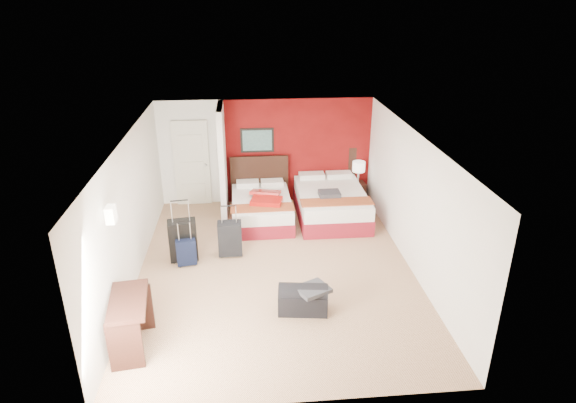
{
  "coord_description": "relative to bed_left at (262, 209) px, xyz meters",
  "views": [
    {
      "loc": [
        -0.49,
        -7.85,
        4.75
      ],
      "look_at": [
        0.3,
        0.8,
        1.0
      ],
      "focal_mm": 30.45,
      "sensor_mm": 36.0,
      "label": 1
    }
  ],
  "objects": [
    {
      "name": "entry_door",
      "position": [
        -1.58,
        1.13,
        0.75
      ],
      "size": [
        0.82,
        0.06,
        2.05
      ],
      "primitive_type": "cube",
      "color": "silver",
      "rests_on": "ground"
    },
    {
      "name": "bed_right",
      "position": [
        1.57,
        0.06,
        0.04
      ],
      "size": [
        1.5,
        2.14,
        0.64
      ],
      "primitive_type": "cube",
      "rotation": [
        0.0,
        0.0,
        -0.0
      ],
      "color": "white",
      "rests_on": "ground"
    },
    {
      "name": "suitcase_navy",
      "position": [
        -1.48,
        -1.79,
        -0.03
      ],
      "size": [
        0.39,
        0.28,
        0.5
      ],
      "primitive_type": "cube",
      "rotation": [
        0.0,
        0.0,
        0.18
      ],
      "color": "black",
      "rests_on": "ground"
    },
    {
      "name": "jacket_bundle",
      "position": [
        1.47,
        -0.24,
        0.42
      ],
      "size": [
        0.46,
        0.37,
        0.11
      ],
      "primitive_type": "cube",
      "rotation": [
        0.0,
        0.0,
        0.01
      ],
      "color": "#3D3C42",
      "rests_on": "bed_right"
    },
    {
      "name": "red_suitcase_open",
      "position": [
        0.1,
        -0.1,
        0.33
      ],
      "size": [
        0.84,
        1.02,
        0.11
      ],
      "primitive_type": "cube",
      "rotation": [
        0.0,
        0.0,
        -0.24
      ],
      "color": "#B6150F",
      "rests_on": "bed_left"
    },
    {
      "name": "bed_left",
      "position": [
        0.0,
        0.0,
        0.0
      ],
      "size": [
        1.33,
        1.88,
        0.56
      ],
      "primitive_type": "cube",
      "rotation": [
        0.0,
        0.0,
        0.01
      ],
      "color": "white",
      "rests_on": "ground"
    },
    {
      "name": "jacket_draped",
      "position": [
        0.67,
        -3.47,
        0.15
      ],
      "size": [
        0.62,
        0.59,
        0.06
      ],
      "primitive_type": "cube",
      "rotation": [
        0.0,
        0.0,
        0.47
      ],
      "color": "#36363B",
      "rests_on": "duffel_bag"
    },
    {
      "name": "red_accent_panel",
      "position": [
        0.92,
        1.16,
        0.97
      ],
      "size": [
        3.5,
        0.04,
        2.5
      ],
      "primitive_type": "cube",
      "color": "maroon",
      "rests_on": "ground"
    },
    {
      "name": "desk",
      "position": [
        -2.01,
        -4.09,
        0.14
      ],
      "size": [
        0.63,
        1.06,
        0.84
      ],
      "primitive_type": "cube",
      "rotation": [
        0.0,
        0.0,
        0.13
      ],
      "color": "black",
      "rests_on": "ground"
    },
    {
      "name": "suitcase_charcoal",
      "position": [
        -0.67,
        -1.49,
        0.06
      ],
      "size": [
        0.46,
        0.29,
        0.67
      ],
      "primitive_type": "cube",
      "rotation": [
        0.0,
        0.0,
        0.01
      ],
      "color": "black",
      "rests_on": "ground"
    },
    {
      "name": "partition_wall",
      "position": [
        -0.83,
        0.54,
        0.97
      ],
      "size": [
        0.12,
        1.2,
        2.5
      ],
      "primitive_type": "cube",
      "color": "silver",
      "rests_on": "ground"
    },
    {
      "name": "nightstand",
      "position": [
        2.36,
        0.86,
        -0.03
      ],
      "size": [
        0.38,
        0.38,
        0.5
      ],
      "primitive_type": "cube",
      "rotation": [
        0.0,
        0.0,
        0.07
      ],
      "color": "black",
      "rests_on": "ground"
    },
    {
      "name": "suitcase_black",
      "position": [
        -1.55,
        -1.58,
        0.11
      ],
      "size": [
        0.56,
        0.39,
        0.78
      ],
      "primitive_type": "cube",
      "rotation": [
        0.0,
        0.0,
        0.14
      ],
      "color": "black",
      "rests_on": "ground"
    },
    {
      "name": "ground",
      "position": [
        0.17,
        -2.07,
        -0.28
      ],
      "size": [
        6.5,
        6.5,
        0.0
      ],
      "primitive_type": "plane",
      "color": "tan",
      "rests_on": "ground"
    },
    {
      "name": "room_walls",
      "position": [
        -1.23,
        -0.65,
        0.98
      ],
      "size": [
        5.02,
        6.52,
        2.5
      ],
      "color": "white",
      "rests_on": "ground"
    },
    {
      "name": "table_lamp",
      "position": [
        2.36,
        0.86,
        0.49
      ],
      "size": [
        0.31,
        0.31,
        0.53
      ],
      "primitive_type": "cylinder",
      "rotation": [
        0.0,
        0.0,
        -0.05
      ],
      "color": "white",
      "rests_on": "nightstand"
    },
    {
      "name": "duffel_bag",
      "position": [
        0.52,
        -3.42,
        -0.08
      ],
      "size": [
        0.83,
        0.51,
        0.4
      ],
      "primitive_type": "cube",
      "rotation": [
        0.0,
        0.0,
        -0.13
      ],
      "color": "black",
      "rests_on": "ground"
    }
  ]
}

